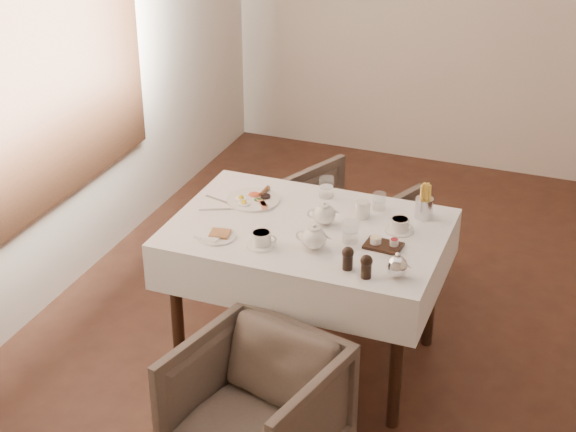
# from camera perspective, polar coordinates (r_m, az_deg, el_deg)

# --- Properties ---
(room) EXTENTS (5.00, 5.00, 5.00)m
(room) POSITION_cam_1_polar(r_m,az_deg,el_deg) (4.64, -15.70, 12.69)
(room) COLOR #321810
(room) RESTS_ON ground
(table) EXTENTS (1.28, 0.88, 0.75)m
(table) POSITION_cam_1_polar(r_m,az_deg,el_deg) (4.20, 1.29, -2.09)
(table) COLOR black
(table) RESTS_ON ground
(armchair_near) EXTENTS (0.76, 0.77, 0.58)m
(armchair_near) POSITION_cam_1_polar(r_m,az_deg,el_deg) (3.78, -2.09, -12.35)
(armchair_near) COLOR brown
(armchair_near) RESTS_ON ground
(armchair_far) EXTENTS (0.85, 0.85, 0.60)m
(armchair_far) POSITION_cam_1_polar(r_m,az_deg,el_deg) (5.09, 3.70, -0.80)
(armchair_far) COLOR brown
(armchair_far) RESTS_ON ground
(breakfast_plate) EXTENTS (0.27, 0.27, 0.03)m
(breakfast_plate) POSITION_cam_1_polar(r_m,az_deg,el_deg) (4.38, -2.22, 1.12)
(breakfast_plate) COLOR white
(breakfast_plate) RESTS_ON table
(side_plate) EXTENTS (0.18, 0.18, 0.02)m
(side_plate) POSITION_cam_1_polar(r_m,az_deg,el_deg) (4.06, -4.72, -1.28)
(side_plate) COLOR white
(side_plate) RESTS_ON table
(teapot_centre) EXTENTS (0.18, 0.16, 0.12)m
(teapot_centre) POSITION_cam_1_polar(r_m,az_deg,el_deg) (4.14, 2.35, 0.21)
(teapot_centre) COLOR white
(teapot_centre) RESTS_ON table
(teapot_front) EXTENTS (0.17, 0.14, 0.13)m
(teapot_front) POSITION_cam_1_polar(r_m,az_deg,el_deg) (3.93, 1.71, -1.32)
(teapot_front) COLOR white
(teapot_front) RESTS_ON table
(creamer) EXTENTS (0.09, 0.09, 0.08)m
(creamer) POSITION_cam_1_polar(r_m,az_deg,el_deg) (4.22, 4.85, 0.44)
(creamer) COLOR white
(creamer) RESTS_ON table
(teacup_near) EXTENTS (0.14, 0.14, 0.07)m
(teacup_near) POSITION_cam_1_polar(r_m,az_deg,el_deg) (3.97, -1.73, -1.53)
(teacup_near) COLOR white
(teacup_near) RESTS_ON table
(teacup_far) EXTENTS (0.13, 0.13, 0.07)m
(teacup_far) POSITION_cam_1_polar(r_m,az_deg,el_deg) (4.12, 7.24, -0.62)
(teacup_far) COLOR white
(teacup_far) RESTS_ON table
(glass_left) EXTENTS (0.07, 0.07, 0.10)m
(glass_left) POSITION_cam_1_polar(r_m,az_deg,el_deg) (4.40, 2.50, 1.87)
(glass_left) COLOR silver
(glass_left) RESTS_ON table
(glass_mid) EXTENTS (0.08, 0.08, 0.10)m
(glass_mid) POSITION_cam_1_polar(r_m,az_deg,el_deg) (4.00, 4.06, -1.02)
(glass_mid) COLOR silver
(glass_mid) RESTS_ON table
(glass_right) EXTENTS (0.08, 0.08, 0.09)m
(glass_right) POSITION_cam_1_polar(r_m,az_deg,el_deg) (4.30, 5.91, 0.95)
(glass_right) COLOR silver
(glass_right) RESTS_ON table
(condiment_board) EXTENTS (0.17, 0.12, 0.04)m
(condiment_board) POSITION_cam_1_polar(r_m,az_deg,el_deg) (3.98, 6.17, -1.83)
(condiment_board) COLOR black
(condiment_board) RESTS_ON table
(pepper_mill_left) EXTENTS (0.07, 0.07, 0.11)m
(pepper_mill_left) POSITION_cam_1_polar(r_m,az_deg,el_deg) (3.78, 3.88, -2.73)
(pepper_mill_left) COLOR black
(pepper_mill_left) RESTS_ON table
(pepper_mill_right) EXTENTS (0.07, 0.07, 0.11)m
(pepper_mill_right) POSITION_cam_1_polar(r_m,az_deg,el_deg) (3.73, 5.09, -3.26)
(pepper_mill_right) COLOR black
(pepper_mill_right) RESTS_ON table
(silver_pot) EXTENTS (0.11, 0.10, 0.12)m
(silver_pot) POSITION_cam_1_polar(r_m,az_deg,el_deg) (3.75, 7.08, -3.14)
(silver_pot) COLOR white
(silver_pot) RESTS_ON table
(fries_cup) EXTENTS (0.09, 0.09, 0.18)m
(fries_cup) POSITION_cam_1_polar(r_m,az_deg,el_deg) (4.23, 8.82, 0.87)
(fries_cup) COLOR silver
(fries_cup) RESTS_ON table
(cutlery_fork) EXTENTS (0.19, 0.07, 0.00)m
(cutlery_fork) POSITION_cam_1_polar(r_m,az_deg,el_deg) (4.39, -4.36, 0.99)
(cutlery_fork) COLOR silver
(cutlery_fork) RESTS_ON table
(cutlery_knife) EXTENTS (0.19, 0.10, 0.00)m
(cutlery_knife) POSITION_cam_1_polar(r_m,az_deg,el_deg) (4.30, -4.48, 0.42)
(cutlery_knife) COLOR silver
(cutlery_knife) RESTS_ON table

